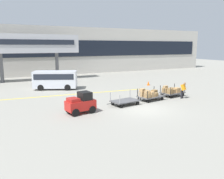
# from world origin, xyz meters

# --- Properties ---
(ground_plane) EXTENTS (120.00, 120.00, 0.00)m
(ground_plane) POSITION_xyz_m (0.00, 0.00, 0.00)
(ground_plane) COLOR gray
(apron_lead_line) EXTENTS (18.44, 1.50, 0.01)m
(apron_lead_line) POSITION_xyz_m (-3.94, 8.11, 0.00)
(apron_lead_line) COLOR yellow
(apron_lead_line) RESTS_ON ground_plane
(terminal_building) EXTENTS (61.97, 2.51, 8.20)m
(terminal_building) POSITION_xyz_m (0.00, 25.98, 4.11)
(terminal_building) COLOR #BCB7AD
(terminal_building) RESTS_ON ground_plane
(jet_bridge) EXTENTS (15.81, 3.00, 6.55)m
(jet_bridge) POSITION_xyz_m (-7.65, 19.99, 5.19)
(jet_bridge) COLOR #B7B7BC
(jet_bridge) RESTS_ON ground_plane
(baggage_tug) EXTENTS (2.25, 1.51, 1.58)m
(baggage_tug) POSITION_xyz_m (-4.83, 1.23, 0.75)
(baggage_tug) COLOR red
(baggage_tug) RESTS_ON ground_plane
(baggage_cart_lead) EXTENTS (3.08, 1.75, 1.10)m
(baggage_cart_lead) POSITION_xyz_m (-0.72, 1.89, 0.35)
(baggage_cart_lead) COLOR #4C4C4F
(baggage_cart_lead) RESTS_ON ground_plane
(baggage_cart_middle) EXTENTS (3.08, 1.75, 1.11)m
(baggage_cart_middle) POSITION_xyz_m (2.11, 2.39, 0.56)
(baggage_cart_middle) COLOR #4C4C4F
(baggage_cart_middle) RESTS_ON ground_plane
(baggage_cart_tail) EXTENTS (3.08, 1.75, 1.10)m
(baggage_cart_tail) POSITION_xyz_m (5.08, 2.84, 0.54)
(baggage_cart_tail) COLOR #4C4C4F
(baggage_cart_tail) RESTS_ON ground_plane
(baggage_handler) EXTENTS (0.53, 0.54, 1.56)m
(baggage_handler) POSITION_xyz_m (5.42, 1.64, 0.87)
(baggage_handler) COLOR black
(baggage_handler) RESTS_ON ground_plane
(shuttle_van) EXTENTS (5.16, 3.64, 2.10)m
(shuttle_van) POSITION_xyz_m (-4.33, 11.81, 1.23)
(shuttle_van) COLOR silver
(shuttle_van) RESTS_ON ground_plane
(safety_cone_far) EXTENTS (0.36, 0.36, 0.55)m
(safety_cone_far) POSITION_xyz_m (6.83, 9.26, 0.28)
(safety_cone_far) COLOR #EA590F
(safety_cone_far) RESTS_ON ground_plane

